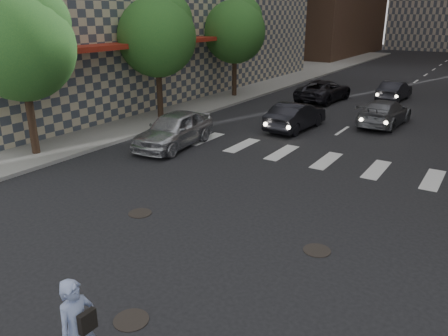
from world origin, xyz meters
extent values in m
plane|color=black|center=(0.00, 0.00, 0.00)|extent=(160.00, 160.00, 0.00)
cube|color=gray|center=(-14.50, 20.00, 0.07)|extent=(13.00, 80.00, 0.15)
cube|color=black|center=(-11.20, 10.00, 2.00)|extent=(0.30, 14.00, 4.00)
cube|color=maroon|center=(-10.40, 10.00, 4.10)|extent=(1.60, 14.00, 0.25)
cylinder|color=#382619|center=(-9.50, 3.00, 1.55)|extent=(0.32, 0.32, 2.80)
sphere|color=#1C5423|center=(-9.50, 3.00, 4.45)|extent=(4.20, 4.20, 4.20)
sphere|color=#1C5423|center=(-9.30, 3.60, 5.35)|extent=(2.80, 2.80, 2.80)
cylinder|color=#382619|center=(-9.50, 11.00, 1.55)|extent=(0.32, 0.32, 2.80)
sphere|color=#1C5423|center=(-9.50, 11.00, 4.45)|extent=(4.20, 4.20, 4.20)
sphere|color=#1C5423|center=(-9.30, 11.60, 5.35)|extent=(2.80, 2.80, 2.80)
cylinder|color=#382619|center=(-9.50, 19.00, 1.55)|extent=(0.32, 0.32, 2.80)
sphere|color=#1C5423|center=(-9.50, 19.00, 4.45)|extent=(4.20, 4.20, 4.20)
sphere|color=#1C5423|center=(-9.30, 19.60, 5.35)|extent=(2.80, 2.80, 2.80)
cylinder|color=black|center=(1.20, -2.50, 0.01)|extent=(0.70, 0.70, 0.02)
cylinder|color=black|center=(-2.00, 1.20, 0.01)|extent=(0.70, 0.70, 0.02)
cylinder|color=black|center=(3.30, 2.00, 0.01)|extent=(0.70, 0.70, 0.02)
imported|color=#889BC6|center=(1.60, -4.00, 1.01)|extent=(0.44, 0.67, 1.81)
cube|color=black|center=(1.79, -3.95, 1.23)|extent=(0.11, 0.30, 0.34)
imported|color=#B5B7BC|center=(-5.50, 7.26, 0.79)|extent=(2.28, 4.78, 1.58)
imported|color=black|center=(-2.16, 13.00, 0.70)|extent=(1.74, 4.35, 1.41)
imported|color=slate|center=(1.45, 16.40, 0.68)|extent=(2.17, 4.78, 1.36)
imported|color=black|center=(-3.69, 21.16, 0.70)|extent=(2.72, 5.19, 1.39)
imported|color=black|center=(0.30, 24.00, 0.65)|extent=(1.64, 4.02, 1.29)
camera|label=1|loc=(6.54, -7.47, 5.72)|focal=35.00mm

